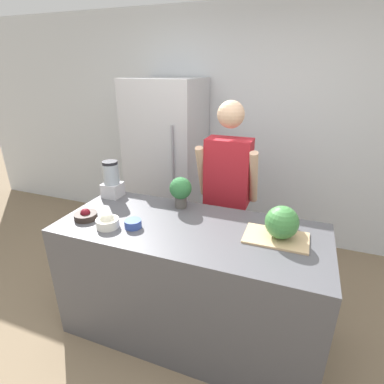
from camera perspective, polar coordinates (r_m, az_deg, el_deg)
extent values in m
plane|color=#7F6B51|center=(2.45, -4.23, -30.68)|extent=(14.00, 14.00, 0.00)
cube|color=silver|center=(3.56, 9.84, 11.59)|extent=(8.00, 0.06, 2.60)
cube|color=#4C4C51|center=(2.36, -0.36, -16.60)|extent=(1.88, 0.80, 0.93)
cube|color=#B7B7BC|center=(3.52, -4.67, 5.54)|extent=(0.78, 0.70, 1.86)
cylinder|color=gray|center=(3.06, -3.70, 6.57)|extent=(0.02, 0.02, 0.65)
cube|color=#4C608C|center=(2.93, 6.25, -9.38)|extent=(0.29, 0.18, 0.83)
cube|color=#B21E28|center=(2.63, 6.90, 3.81)|extent=(0.39, 0.22, 0.59)
sphere|color=#DBAD89|center=(2.52, 7.43, 14.46)|extent=(0.22, 0.22, 0.22)
cylinder|color=#DBAD89|center=(2.66, 1.89, 3.93)|extent=(0.07, 0.24, 0.49)
cylinder|color=#DBAD89|center=(2.56, 11.64, 2.69)|extent=(0.07, 0.24, 0.49)
cube|color=tan|center=(2.04, 15.71, -8.38)|extent=(0.41, 0.26, 0.01)
sphere|color=#3D7F3D|center=(1.99, 16.74, -5.56)|extent=(0.21, 0.21, 0.21)
cylinder|color=#2D231E|center=(2.33, -19.57, -4.33)|extent=(0.17, 0.17, 0.05)
sphere|color=maroon|center=(2.33, -19.64, -3.84)|extent=(0.07, 0.07, 0.07)
cylinder|color=white|center=(2.17, -15.78, -5.70)|extent=(0.16, 0.16, 0.06)
sphere|color=white|center=(2.15, -15.87, -4.96)|extent=(0.10, 0.10, 0.10)
cylinder|color=#334C9E|center=(2.12, -11.17, -5.95)|extent=(0.12, 0.12, 0.06)
cube|color=#B7B7BC|center=(2.66, -14.87, 0.40)|extent=(0.15, 0.15, 0.12)
cylinder|color=#99A3AD|center=(2.61, -15.18, 3.36)|extent=(0.13, 0.13, 0.17)
cylinder|color=black|center=(2.58, -15.40, 5.40)|extent=(0.13, 0.13, 0.02)
cylinder|color=#514C47|center=(2.38, -2.15, -1.90)|extent=(0.09, 0.09, 0.09)
sphere|color=#2D6B38|center=(2.33, -2.19, 0.74)|extent=(0.17, 0.17, 0.17)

